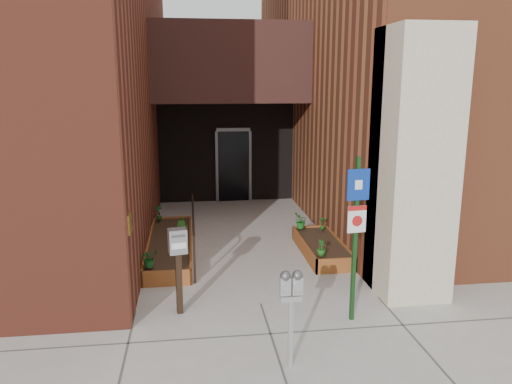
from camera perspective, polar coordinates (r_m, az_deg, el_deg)
name	(u,v)px	position (r m, az deg, el deg)	size (l,w,h in m)	color
ground	(261,304)	(8.33, 0.54, -12.66)	(80.00, 80.00, 0.00)	#9E9991
architecture	(219,28)	(14.45, -4.21, 18.23)	(20.00, 14.60, 10.00)	brown
planter_left	(170,247)	(10.73, -9.79, -6.19)	(0.90, 3.60, 0.30)	brown
planter_right	(322,248)	(10.59, 7.50, -6.37)	(0.80, 2.20, 0.30)	brown
handrail	(193,219)	(10.49, -7.19, -3.03)	(0.04, 3.34, 0.90)	black
parking_meter	(291,293)	(6.30, 4.04, -11.41)	(0.29, 0.13, 1.29)	#ACACAE
sign_post	(356,222)	(7.41, 11.37, -3.43)	(0.34, 0.10, 2.50)	#143714
payment_dropbox	(178,253)	(7.75, -8.91, -6.91)	(0.31, 0.25, 1.37)	black
shrub_left_a	(149,258)	(9.16, -12.11, -7.38)	(0.30, 0.30, 0.34)	#18551D
shrub_left_b	(182,229)	(10.66, -8.50, -4.26)	(0.21, 0.21, 0.38)	#295D1A
shrub_left_c	(184,224)	(11.12, -8.27, -3.67)	(0.18, 0.18, 0.33)	#285919
shrub_left_d	(159,213)	(12.05, -11.04, -2.35)	(0.21, 0.21, 0.39)	#164F1A
shrub_right_a	(321,248)	(9.60, 7.49, -6.35)	(0.18, 0.18, 0.31)	#1F5718
shrub_right_b	(323,224)	(11.19, 7.62, -3.59)	(0.16, 0.16, 0.31)	#1B611C
shrub_right_c	(301,221)	(11.26, 5.15, -3.31)	(0.32, 0.32, 0.36)	#1C631E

